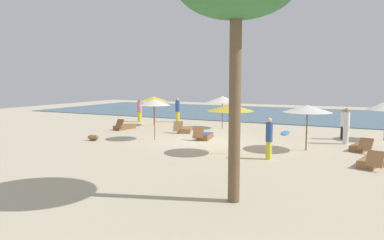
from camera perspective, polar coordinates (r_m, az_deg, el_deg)
The scene contains 19 objects.
ground_plane at distance 19.02m, azimuth 2.40°, elevation -3.48°, with size 60.00×60.00×0.00m, color beige.
ocean_water at distance 35.13m, azimuth 13.56°, elevation 0.97°, with size 48.00×16.00×0.06m, color #476B7F.
umbrella_1 at distance 24.01m, azimuth 4.91°, elevation 3.33°, with size 2.19×2.19×2.18m.
umbrella_2 at distance 25.57m, azimuth -6.17°, elevation 3.43°, with size 1.83×1.83×2.11m.
umbrella_3 at distance 19.50m, azimuth -6.03°, elevation 2.85°, with size 1.74×1.74×2.24m.
umbrella_5 at distance 17.24m, azimuth 17.98°, elevation 1.73°, with size 2.22×2.22×2.12m.
umbrella_6 at distance 15.69m, azimuth 6.17°, elevation 1.98°, with size 2.06×2.06×2.22m.
lounger_0 at distance 18.41m, azimuth 25.44°, elevation -3.90°, with size 1.03×1.80×0.67m.
lounger_2 at distance 22.35m, azimuth -1.03°, elevation -1.54°, with size 1.13×1.74×0.74m.
lounger_3 at distance 24.06m, azimuth -10.81°, elevation -1.08°, with size 0.88×1.71×0.74m.
lounger_4 at distance 19.81m, azimuth 2.05°, elevation -2.55°, with size 0.85×1.73×0.73m.
lounger_5 at distance 15.18m, azimuth 26.59°, elevation -6.05°, with size 0.94×1.76×0.71m.
person_0 at distance 28.19m, azimuth -8.39°, elevation 1.55°, with size 0.53×0.53×1.80m.
person_1 at distance 15.02m, azimuth 12.23°, elevation -2.83°, with size 0.31×0.31×1.73m.
person_2 at distance 27.67m, azimuth -2.32°, elevation 1.63°, with size 0.49×0.49×1.87m.
person_3 at distance 21.31m, azimuth 23.07°, elevation -0.62°, with size 0.44×0.44×1.67m.
person_4 at distance 19.79m, azimuth 23.45°, elevation -0.85°, with size 0.44×0.44×1.85m.
dog at distance 20.02m, azimuth -15.47°, elevation -2.69°, with size 0.73×0.45×0.33m.
surfboard at distance 22.66m, azimuth 14.72°, elevation -1.98°, with size 0.74×1.96×0.07m.
Camera 1 is at (7.48, -17.18, 3.28)m, focal length 33.34 mm.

